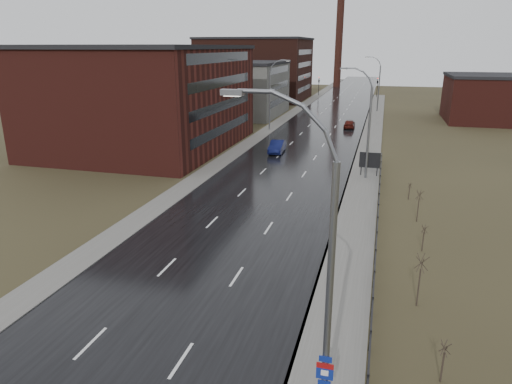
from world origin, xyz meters
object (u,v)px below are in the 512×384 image
Objects in this scene: car_near at (277,147)px; car_far at (349,124)px; streetlight_main at (320,278)px; billboard at (370,161)px.

car_far is (7.63, 21.51, -0.06)m from car_near.
streetlight_main is 4.48× the size of billboard.
streetlight_main is 45.43m from car_near.
streetlight_main is 2.48× the size of car_near.
streetlight_main is at bearing -91.03° from billboard.
car_far is (-4.39, 30.26, -1.05)m from billboard.
billboard is at bearing 97.75° from car_far.
car_near reaches higher than car_far.
streetlight_main is at bearing -78.37° from car_near.
car_near is 22.82m from car_far.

